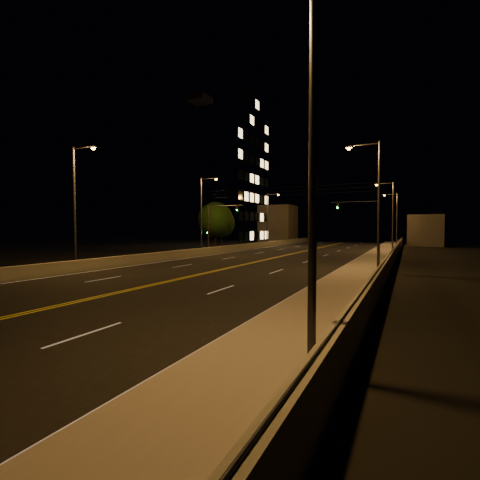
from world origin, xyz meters
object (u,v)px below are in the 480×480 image
at_px(streetlight_5, 203,211).
at_px(traffic_signal_right, 369,222).
at_px(streetlight_6, 268,216).
at_px(streetlight_2, 391,212).
at_px(tree_0, 215,220).
at_px(streetlight_1, 375,198).
at_px(traffic_signal_left, 215,223).
at_px(streetlight_0, 302,133).
at_px(streetlight_4, 77,200).
at_px(building_tower, 200,174).
at_px(tree_1, 220,223).
at_px(streetlight_3, 395,216).

distance_m(streetlight_5, traffic_signal_right, 20.06).
xyz_separation_m(streetlight_5, streetlight_6, (0.00, 23.02, 0.00)).
relative_size(streetlight_2, tree_0, 1.33).
height_order(streetlight_1, streetlight_2, same).
bearing_deg(traffic_signal_left, streetlight_6, 92.87).
bearing_deg(tree_0, streetlight_0, -57.39).
distance_m(streetlight_4, tree_0, 27.18).
xyz_separation_m(streetlight_0, streetlight_6, (-21.48, 52.99, 0.00)).
xyz_separation_m(streetlight_0, streetlight_5, (-21.48, 29.96, 0.00)).
relative_size(building_tower, tree_1, 4.42).
relative_size(streetlight_0, streetlight_3, 1.00).
xyz_separation_m(streetlight_3, streetlight_6, (-21.48, -9.55, 0.00)).
bearing_deg(streetlight_6, streetlight_2, -20.57).
xyz_separation_m(streetlight_0, streetlight_2, (0.00, 44.92, 0.00)).
distance_m(streetlight_1, traffic_signal_left, 23.32).
xyz_separation_m(streetlight_3, traffic_signal_left, (-20.37, -31.54, -1.60)).
bearing_deg(streetlight_1, streetlight_4, -158.20).
relative_size(streetlight_2, streetlight_3, 1.00).
bearing_deg(streetlight_3, streetlight_0, -90.00).
bearing_deg(tree_1, streetlight_0, -58.50).
bearing_deg(streetlight_4, streetlight_6, 90.00).
height_order(tree_0, tree_1, tree_0).
bearing_deg(tree_1, streetlight_4, -81.84).
xyz_separation_m(streetlight_0, traffic_signal_right, (-1.50, 30.99, -1.60)).
bearing_deg(streetlight_4, tree_1, 98.16).
bearing_deg(streetlight_6, streetlight_1, -57.13).
distance_m(traffic_signal_left, tree_1, 12.65).
height_order(streetlight_6, building_tower, building_tower).
xyz_separation_m(traffic_signal_right, building_tower, (-34.17, 20.50, 10.25)).
relative_size(streetlight_4, streetlight_5, 1.00).
height_order(streetlight_0, tree_0, streetlight_0).
bearing_deg(tree_1, tree_0, -69.84).
bearing_deg(tree_1, streetlight_6, 67.20).
xyz_separation_m(streetlight_2, streetlight_3, (0.00, 17.61, 0.00)).
xyz_separation_m(streetlight_4, tree_1, (-4.47, 31.18, -1.41)).
bearing_deg(streetlight_0, tree_1, 121.50).
relative_size(streetlight_2, streetlight_5, 1.00).
bearing_deg(streetlight_6, streetlight_4, -90.00).
bearing_deg(streetlight_3, tree_1, -142.12).
xyz_separation_m(streetlight_1, tree_1, (-25.95, 22.59, -1.41)).
relative_size(building_tower, tree_0, 4.02).
bearing_deg(streetlight_1, traffic_signal_right, 97.62).
bearing_deg(streetlight_1, streetlight_3, 90.00).
xyz_separation_m(streetlight_2, streetlight_6, (-21.48, 8.06, 0.00)).
xyz_separation_m(streetlight_4, streetlight_6, (0.00, 41.82, 0.00)).
bearing_deg(streetlight_6, tree_1, -112.80).
relative_size(streetlight_2, traffic_signal_left, 1.53).
height_order(streetlight_4, tree_1, streetlight_4).
bearing_deg(streetlight_2, streetlight_0, -90.00).
bearing_deg(traffic_signal_right, streetlight_3, 87.27).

